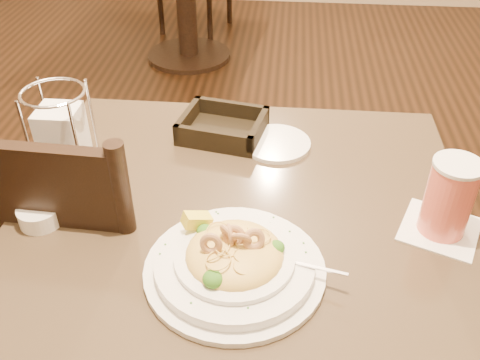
# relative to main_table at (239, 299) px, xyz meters

# --- Properties ---
(main_table) EXTENTS (0.90, 0.90, 0.74)m
(main_table) POSITION_rel_main_table_xyz_m (0.00, 0.00, 0.00)
(main_table) COLOR black
(main_table) RESTS_ON ground
(dining_chair_near) EXTENTS (0.44, 0.44, 0.93)m
(dining_chair_near) POSITION_rel_main_table_xyz_m (-0.38, 0.09, -0.01)
(dining_chair_near) COLOR black
(dining_chair_near) RESTS_ON ground
(pasta_bowl) EXTENTS (0.35, 0.31, 0.10)m
(pasta_bowl) POSITION_rel_main_table_xyz_m (0.00, -0.14, 0.26)
(pasta_bowl) COLOR white
(pasta_bowl) RESTS_ON main_table
(drink_glass) EXTENTS (0.18, 0.18, 0.15)m
(drink_glass) POSITION_rel_main_table_xyz_m (0.38, 0.00, 0.31)
(drink_glass) COLOR white
(drink_glass) RESTS_ON main_table
(bread_basket) EXTENTS (0.22, 0.19, 0.05)m
(bread_basket) POSITION_rel_main_table_xyz_m (-0.07, 0.30, 0.25)
(bread_basket) COLOR black
(bread_basket) RESTS_ON main_table
(napkin_caddy) EXTENTS (0.13, 0.13, 0.20)m
(napkin_caddy) POSITION_rel_main_table_xyz_m (-0.37, 0.11, 0.32)
(napkin_caddy) COLOR silver
(napkin_caddy) RESTS_ON main_table
(side_plate) EXTENTS (0.20, 0.20, 0.01)m
(side_plate) POSITION_rel_main_table_xyz_m (0.06, 0.27, 0.24)
(side_plate) COLOR white
(side_plate) RESTS_ON main_table
(butter_ramekin) EXTENTS (0.10, 0.10, 0.04)m
(butter_ramekin) POSITION_rel_main_table_xyz_m (-0.38, -0.04, 0.25)
(butter_ramekin) COLOR white
(butter_ramekin) RESTS_ON main_table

